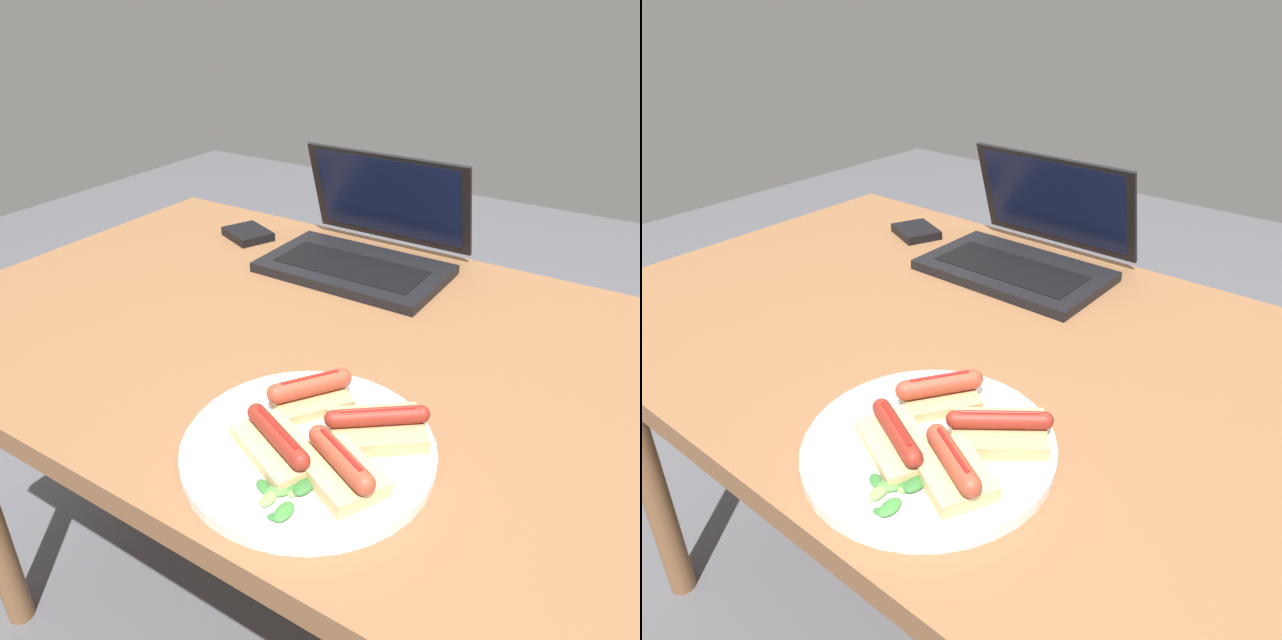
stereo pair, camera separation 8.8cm
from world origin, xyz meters
The scene contains 9 objects.
desk centered at (0.00, 0.00, 0.64)m, with size 1.48×0.81×0.71m.
laptop centered at (-0.17, 0.26, 0.74)m, with size 0.33×0.26×0.20m.
plate centered at (0.04, -0.24, 0.72)m, with size 0.29×0.29×0.02m.
sausage_toast_left centered at (0.02, -0.27, 0.74)m, with size 0.13×0.11×0.04m.
sausage_toast_middle centered at (0.09, -0.18, 0.74)m, with size 0.13×0.13×0.04m.
sausage_toast_right centered at (0.10, -0.27, 0.74)m, with size 0.12×0.10×0.04m.
sausage_toast_extra centered at (-0.01, -0.17, 0.74)m, with size 0.11×0.12×0.04m.
salad_pile centered at (0.06, -0.32, 0.73)m, with size 0.06×0.07×0.01m.
external_drive centered at (-0.45, 0.26, 0.72)m, with size 0.12×0.11×0.02m.
Camera 2 is at (0.42, -0.65, 1.19)m, focal length 35.00 mm.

